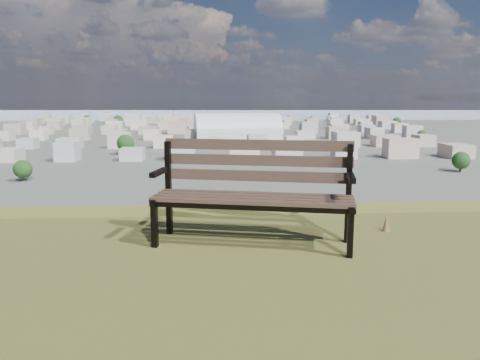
{
  "coord_description": "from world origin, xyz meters",
  "views": [
    {
      "loc": [
        0.52,
        -1.61,
        26.43
      ],
      "look_at": [
        0.9,
        4.81,
        25.3
      ],
      "focal_mm": 35.0,
      "sensor_mm": 36.0,
      "label": 1
    }
  ],
  "objects": [
    {
      "name": "city_trees",
      "position": [
        -26.39,
        319.0,
        4.83
      ],
      "size": [
        406.52,
        387.2,
        9.98
      ],
      "color": "#332719",
      "rests_on": "ground"
    },
    {
      "name": "park_bench",
      "position": [
        0.93,
        2.92,
        25.57
      ],
      "size": [
        2.02,
        1.03,
        1.01
      ],
      "rotation": [
        0.0,
        0.0,
        -0.22
      ],
      "color": "#403125",
      "rests_on": "hilltop_mesa"
    },
    {
      "name": "bay_water",
      "position": [
        0.0,
        900.0,
        0.0
      ],
      "size": [
        2400.0,
        700.0,
        0.12
      ],
      "primitive_type": "cube",
      "color": "#909FB7",
      "rests_on": "ground"
    },
    {
      "name": "city_blocks",
      "position": [
        0.0,
        394.44,
        3.5
      ],
      "size": [
        395.0,
        361.0,
        7.0
      ],
      "color": "beige",
      "rests_on": "ground"
    },
    {
      "name": "far_hills",
      "position": [
        -60.92,
        1402.93,
        25.47
      ],
      "size": [
        2050.0,
        340.0,
        60.0
      ],
      "color": "#8E9DB1",
      "rests_on": "ground"
    },
    {
      "name": "arena",
      "position": [
        16.58,
        292.64,
        5.28
      ],
      "size": [
        55.5,
        29.05,
        22.4
      ],
      "rotation": [
        0.0,
        0.0,
        0.13
      ],
      "color": "silver",
      "rests_on": "ground"
    }
  ]
}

